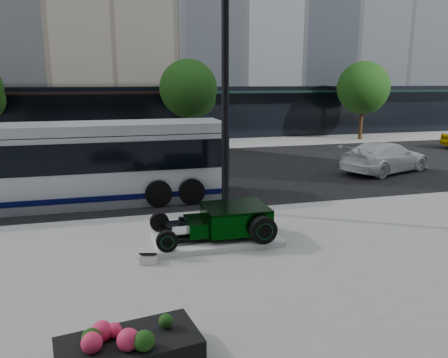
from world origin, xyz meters
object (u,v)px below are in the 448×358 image
object	(u,v)px
transit_bus	(59,164)
white_sedan	(386,157)
hot_rod	(228,220)
lamppost	(225,101)
flower_planter	(129,349)

from	to	relation	value
transit_bus	white_sedan	bearing A→B (deg)	7.51
hot_rod	white_sedan	world-z (taller)	white_sedan
lamppost	flower_planter	bearing A→B (deg)	-115.39
hot_rod	white_sedan	bearing A→B (deg)	36.34
lamppost	white_sedan	xyz separation A→B (m)	(9.50, 4.81, -3.03)
hot_rod	white_sedan	distance (m)	12.57
flower_planter	hot_rod	bearing A→B (deg)	58.91
hot_rod	transit_bus	bearing A→B (deg)	131.23
hot_rod	flower_planter	size ratio (longest dim) A/B	1.40
hot_rod	lamppost	xyz separation A→B (m)	(0.63, 2.64, 3.07)
hot_rod	lamppost	bearing A→B (deg)	76.55
lamppost	transit_bus	world-z (taller)	lamppost
flower_planter	transit_bus	size ratio (longest dim) A/B	0.19
hot_rod	lamppost	world-z (taller)	lamppost
lamppost	transit_bus	xyz separation A→B (m)	(-5.44, 2.84, -2.29)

